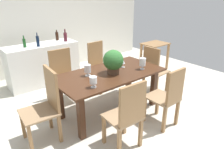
{
  "coord_description": "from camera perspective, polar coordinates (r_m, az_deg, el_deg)",
  "views": [
    {
      "loc": [
        -2.01,
        -2.7,
        2.03
      ],
      "look_at": [
        0.03,
        -0.18,
        0.71
      ],
      "focal_mm": 33.27,
      "sensor_mm": 36.0,
      "label": 1
    }
  ],
  "objects": [
    {
      "name": "chair_foot_end",
      "position": [
        4.32,
        11.37,
        1.6
      ],
      "size": [
        0.48,
        0.44,
        1.01
      ],
      "rotation": [
        0.0,
        0.0,
        1.64
      ],
      "color": "olive",
      "rests_on": "ground"
    },
    {
      "name": "crystal_vase_right",
      "position": [
        3.36,
        -6.72,
        1.48
      ],
      "size": [
        0.11,
        0.11,
        0.19
      ],
      "color": "silver",
      "rests_on": "dining_table"
    },
    {
      "name": "ground_plane",
      "position": [
        3.93,
        -1.97,
        -9.01
      ],
      "size": [
        7.04,
        7.04,
        0.0
      ],
      "primitive_type": "plane",
      "color": "beige"
    },
    {
      "name": "wine_glass",
      "position": [
        3.73,
        3.13,
        3.37
      ],
      "size": [
        0.07,
        0.07,
        0.13
      ],
      "color": "silver",
      "rests_on": "dining_table"
    },
    {
      "name": "back_wall",
      "position": [
        5.71,
        -18.59,
        13.66
      ],
      "size": [
        6.4,
        0.1,
        2.6
      ],
      "primitive_type": "cube",
      "color": "silver",
      "rests_on": "ground"
    },
    {
      "name": "wine_bottle_dark",
      "position": [
        4.74,
        -22.95,
        8.04
      ],
      "size": [
        0.06,
        0.06,
        0.25
      ],
      "color": "#194C1E",
      "rests_on": "kitchen_counter"
    },
    {
      "name": "wine_bottle_amber",
      "position": [
        5.19,
        -14.87,
        10.2
      ],
      "size": [
        0.07,
        0.07,
        0.25
      ],
      "color": "black",
      "rests_on": "kitchen_counter"
    },
    {
      "name": "crystal_vase_center_near",
      "position": [
        2.95,
        -5.17,
        -1.7
      ],
      "size": [
        0.11,
        0.11,
        0.16
      ],
      "color": "silver",
      "rests_on": "dining_table"
    },
    {
      "name": "chair_near_left",
      "position": [
        2.73,
        4.24,
        -10.69
      ],
      "size": [
        0.46,
        0.44,
        1.01
      ],
      "rotation": [
        0.0,
        0.0,
        3.09
      ],
      "color": "olive",
      "rests_on": "ground"
    },
    {
      "name": "flower_centerpiece",
      "position": [
        3.41,
        0.35,
        3.69
      ],
      "size": [
        0.34,
        0.34,
        0.4
      ],
      "color": "#4C3828",
      "rests_on": "dining_table"
    },
    {
      "name": "chair_near_right",
      "position": [
        3.29,
        15.09,
        -5.66
      ],
      "size": [
        0.41,
        0.47,
        0.99
      ],
      "rotation": [
        0.0,
        0.0,
        3.15
      ],
      "color": "olive",
      "rests_on": "ground"
    },
    {
      "name": "wine_bottle_tall",
      "position": [
        5.04,
        -12.7,
        10.12
      ],
      "size": [
        0.08,
        0.08,
        0.28
      ],
      "color": "#511E28",
      "rests_on": "kitchen_counter"
    },
    {
      "name": "chair_head_end",
      "position": [
        3.06,
        -17.66,
        -7.34
      ],
      "size": [
        0.51,
        0.5,
        1.06
      ],
      "rotation": [
        0.0,
        0.0,
        -1.64
      ],
      "color": "olive",
      "rests_on": "ground"
    },
    {
      "name": "side_table",
      "position": [
        5.7,
        11.68,
        6.68
      ],
      "size": [
        0.67,
        0.52,
        0.74
      ],
      "color": "olive",
      "rests_on": "ground"
    },
    {
      "name": "dining_table",
      "position": [
        3.55,
        -0.71,
        -1.38
      ],
      "size": [
        1.85,
        0.96,
        0.74
      ],
      "color": "#422616",
      "rests_on": "ground"
    },
    {
      "name": "chair_far_left",
      "position": [
        4.1,
        -13.26,
        0.37
      ],
      "size": [
        0.49,
        0.49,
        1.0
      ],
      "rotation": [
        0.0,
        0.0,
        -0.05
      ],
      "color": "olive",
      "rests_on": "ground"
    },
    {
      "name": "wine_bottle_clear",
      "position": [
        4.71,
        -19.73,
        8.66
      ],
      "size": [
        0.06,
        0.06,
        0.29
      ],
      "color": "#0F1E38",
      "rests_on": "kitchen_counter"
    },
    {
      "name": "kitchen_counter",
      "position": [
        5.02,
        -18.35,
        2.74
      ],
      "size": [
        1.58,
        0.57,
        0.92
      ],
      "primitive_type": "cube",
      "color": "silver",
      "rests_on": "ground"
    },
    {
      "name": "crystal_vase_left",
      "position": [
        3.66,
        8.4,
        3.33
      ],
      "size": [
        0.11,
        0.11,
        0.2
      ],
      "color": "silver",
      "rests_on": "dining_table"
    },
    {
      "name": "chair_far_right",
      "position": [
        4.47,
        -3.79,
        2.89
      ],
      "size": [
        0.44,
        0.45,
        1.03
      ],
      "rotation": [
        0.0,
        0.0,
        0.06
      ],
      "color": "olive",
      "rests_on": "ground"
    }
  ]
}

